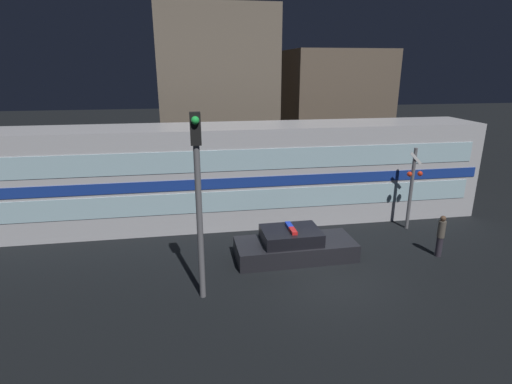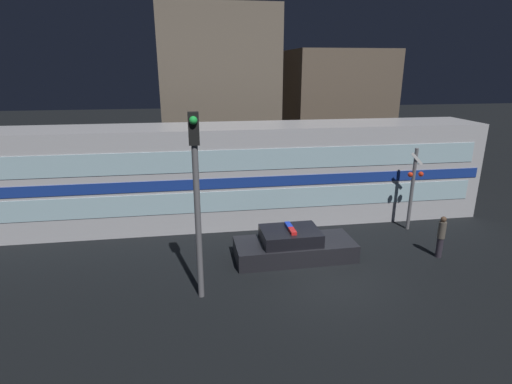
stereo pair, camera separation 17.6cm
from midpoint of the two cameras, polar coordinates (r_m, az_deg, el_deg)
The scene contains 8 objects.
ground_plane at distance 14.09m, azimuth 9.90°, elevation -12.21°, with size 120.00×120.00×0.00m, color black.
train at distance 18.19m, azimuth -4.93°, elevation 2.47°, with size 23.70×2.85×4.44m.
police_car at distance 15.19m, azimuth 5.13°, elevation -7.70°, with size 4.50×1.87×1.27m.
pedestrian at distance 16.58m, azimuth 24.59°, elevation -5.68°, with size 0.28×0.28×1.64m.
crossing_signal_near at distance 18.49m, azimuth 21.12°, elevation 0.86°, with size 0.70×0.33×3.65m.
traffic_light_corner at distance 11.65m, azimuth -8.67°, elevation 0.08°, with size 0.30×0.46×5.73m.
building_left at distance 26.08m, azimuth -5.80°, elevation 13.43°, with size 6.81×6.51×10.22m.
building_center at distance 27.39m, azimuth 10.88°, elevation 11.00°, with size 6.20×5.05×7.93m.
Camera 1 is at (-4.42, -11.47, 6.92)m, focal length 28.00 mm.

